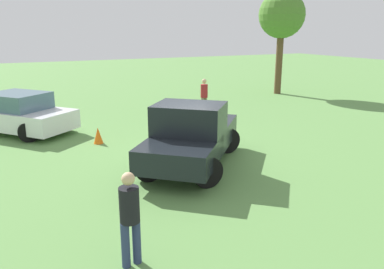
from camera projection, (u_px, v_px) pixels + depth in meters
The scene contains 7 objects.
ground_plane at pixel (184, 161), 11.15m from camera, with size 80.00×80.00×0.00m, color #5B8C47.
pickup_truck at pixel (191, 134), 10.48m from camera, with size 4.29×4.50×1.81m.
sedan_near at pixel (15, 114), 14.17m from camera, with size 4.35×4.73×1.49m.
person_bystander at pixel (204, 95), 17.13m from camera, with size 0.41×0.41×1.61m.
person_visitor at pixel (130, 215), 6.01m from camera, with size 0.37×0.37×1.60m.
tree_back_left at pixel (282, 16), 21.90m from camera, with size 2.65×2.65×5.87m.
traffic_cone at pixel (98, 135), 12.84m from camera, with size 0.32×0.32×0.55m, color orange.
Camera 1 is at (4.49, 9.55, 3.70)m, focal length 35.75 mm.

